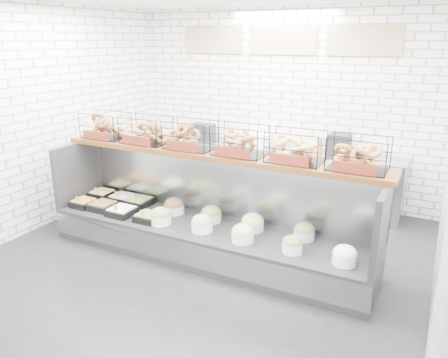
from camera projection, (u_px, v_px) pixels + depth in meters
The scene contains 5 objects.
ground at pixel (194, 266), 5.08m from camera, with size 5.50×5.50×0.00m, color black.
room_shell at pixel (217, 82), 4.96m from camera, with size 5.02×5.51×3.01m.
display_case at pixel (207, 229), 5.28m from camera, with size 4.00×0.90×1.20m.
bagel_shelf at pixel (214, 141), 5.09m from camera, with size 4.10×0.50×0.40m.
prep_counter at pixel (271, 173), 7.00m from camera, with size 4.00×0.60×1.20m.
Camera 1 is at (2.37, -3.87, 2.54)m, focal length 35.00 mm.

